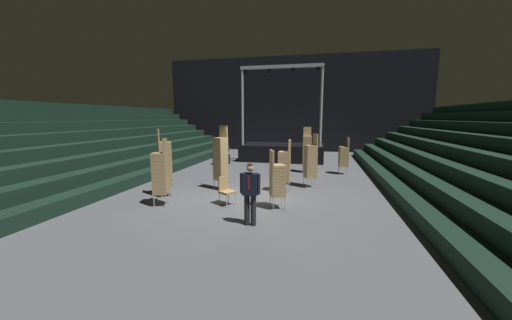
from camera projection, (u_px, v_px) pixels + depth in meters
The scene contains 16 objects.
ground_plane at pixel (249, 199), 10.33m from camera, with size 22.00×30.00×0.10m, color #515459.
arena_end_wall at pixel (292, 104), 24.20m from camera, with size 22.00×0.30×8.00m, color black.
bleacher_bank_left at pixel (83, 142), 12.76m from camera, with size 6.00×24.00×3.60m.
bleacher_bank_right at pixel (493, 151), 9.28m from camera, with size 6.00×24.00×3.60m.
stage_riser at pixel (282, 151), 19.09m from camera, with size 5.43×2.84×6.04m.
man_with_tie at pixel (250, 190), 7.52m from camera, with size 0.57×0.25×1.70m.
chair_stack_front_left at pixel (165, 163), 10.31m from camera, with size 0.62×0.62×2.48m.
chair_stack_front_right at pixel (284, 166), 10.95m from camera, with size 0.45×0.45×2.05m.
chair_stack_mid_left at pixel (307, 150), 14.80m from camera, with size 0.48×0.48×2.39m.
chair_stack_mid_right at pixel (344, 156), 14.40m from camera, with size 0.49×0.49×1.88m.
chair_stack_mid_centre at pixel (277, 180), 8.93m from camera, with size 0.58×0.58×1.88m.
chair_stack_rear_left at pixel (221, 158), 11.25m from camera, with size 0.58×0.58×2.56m.
chair_stack_rear_right at pixel (311, 161), 11.69m from camera, with size 0.58×0.58×2.22m.
chair_stack_rear_centre at pixel (160, 172), 9.21m from camera, with size 0.54×0.54×2.22m.
equipment_road_case at pixel (221, 159), 17.53m from camera, with size 0.90×0.60×0.62m, color black.
loose_chair_near_man at pixel (226, 189), 9.38m from camera, with size 0.61×0.61×0.95m.
Camera 1 is at (2.43, -9.71, 2.89)m, focal length 19.86 mm.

